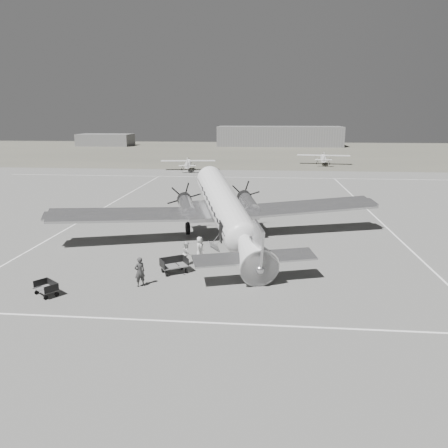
{
  "coord_description": "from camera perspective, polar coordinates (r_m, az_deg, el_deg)",
  "views": [
    {
      "loc": [
        0.39,
        -34.33,
        10.36
      ],
      "look_at": [
        -2.68,
        -1.85,
        2.2
      ],
      "focal_mm": 35.0,
      "sensor_mm": 36.0,
      "label": 1
    }
  ],
  "objects": [
    {
      "name": "taxi_line_right",
      "position": [
        37.69,
        23.14,
        -3.07
      ],
      "size": [
        0.15,
        80.0,
        0.01
      ],
      "primitive_type": "cube",
      "color": "white",
      "rests_on": "ground"
    },
    {
      "name": "ground_crew",
      "position": [
        27.65,
        -10.95,
        -6.14
      ],
      "size": [
        0.82,
        0.79,
        1.88
      ],
      "primitive_type": "imported",
      "rotation": [
        0.0,
        0.0,
        3.84
      ],
      "color": "#323232",
      "rests_on": "ground"
    },
    {
      "name": "light_plane_left",
      "position": [
        84.82,
        -4.7,
        7.73
      ],
      "size": [
        11.55,
        9.85,
        2.18
      ],
      "primitive_type": null,
      "rotation": [
        0.0,
        0.0,
        0.13
      ],
      "color": "silver",
      "rests_on": "ground"
    },
    {
      "name": "taxi_line_left",
      "position": [
        49.09,
        -16.74,
        1.27
      ],
      "size": [
        0.15,
        60.0,
        0.01
      ],
      "primitive_type": "cube",
      "color": "white",
      "rests_on": "ground"
    },
    {
      "name": "taxi_line_horizon",
      "position": [
        75.05,
        5.07,
        6.06
      ],
      "size": [
        90.0,
        0.15,
        0.01
      ],
      "primitive_type": "cube",
      "color": "white",
      "rests_on": "ground"
    },
    {
      "name": "grass_infield",
      "position": [
        129.74,
        5.27,
        9.41
      ],
      "size": [
        260.0,
        90.0,
        0.01
      ],
      "primitive_type": "cube",
      "color": "#57554A",
      "rests_on": "ground"
    },
    {
      "name": "baggage_cart_near",
      "position": [
        29.7,
        -6.53,
        -5.41
      ],
      "size": [
        2.24,
        2.06,
        1.03
      ],
      "primitive_type": null,
      "rotation": [
        0.0,
        0.0,
        0.56
      ],
      "color": "#5B5B5B",
      "rests_on": "ground"
    },
    {
      "name": "ramp_agent",
      "position": [
        31.04,
        -4.87,
        -3.83
      ],
      "size": [
        0.75,
        0.91,
        1.72
      ],
      "primitive_type": "imported",
      "rotation": [
        0.0,
        0.0,
        1.7
      ],
      "color": "beige",
      "rests_on": "ground"
    },
    {
      "name": "light_plane_right",
      "position": [
        97.08,
        12.84,
        8.27
      ],
      "size": [
        12.23,
        10.37,
        2.33
      ],
      "primitive_type": null,
      "rotation": [
        0.0,
        0.0,
        -0.12
      ],
      "color": "silver",
      "rests_on": "ground"
    },
    {
      "name": "hangar_main",
      "position": [
        154.56,
        7.24,
        11.32
      ],
      "size": [
        42.0,
        14.0,
        6.6
      ],
      "color": "#5F5F5F",
      "rests_on": "ground"
    },
    {
      "name": "taxi_line_near",
      "position": [
        22.82,
        3.93,
        -12.98
      ],
      "size": [
        60.0,
        0.15,
        0.01
      ],
      "primitive_type": "cube",
      "color": "white",
      "rests_on": "ground"
    },
    {
      "name": "shed_secondary",
      "position": [
        159.49,
        -15.2,
        10.56
      ],
      "size": [
        18.0,
        10.0,
        4.0
      ],
      "primitive_type": "cube",
      "color": "#5B5B5B",
      "rests_on": "ground"
    },
    {
      "name": "baggage_cart_far",
      "position": [
        28.01,
        -22.2,
        -7.83
      ],
      "size": [
        1.83,
        1.75,
        0.85
      ],
      "primitive_type": null,
      "rotation": [
        0.0,
        0.0,
        -0.65
      ],
      "color": "#5B5B5B",
      "rests_on": "ground"
    },
    {
      "name": "ground",
      "position": [
        35.86,
        4.55,
        -2.8
      ],
      "size": [
        260.0,
        260.0,
        0.0
      ],
      "primitive_type": "plane",
      "color": "#626260",
      "rests_on": "ground"
    },
    {
      "name": "passenger",
      "position": [
        32.28,
        -3.19,
        -3.12
      ],
      "size": [
        0.73,
        0.93,
        1.69
      ],
      "primitive_type": "imported",
      "rotation": [
        0.0,
        0.0,
        1.32
      ],
      "color": "beige",
      "rests_on": "ground"
    },
    {
      "name": "dc3_airliner",
      "position": [
        35.44,
        0.3,
        1.65
      ],
      "size": [
        33.59,
        27.77,
        5.51
      ],
      "primitive_type": null,
      "rotation": [
        0.0,
        0.0,
        0.3
      ],
      "color": "silver",
      "rests_on": "ground"
    }
  ]
}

